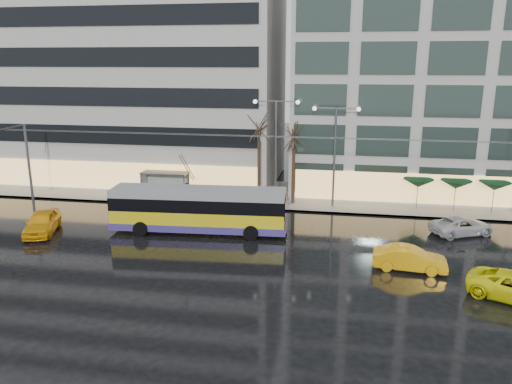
% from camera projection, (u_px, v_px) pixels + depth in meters
% --- Properties ---
extents(ground, '(140.00, 140.00, 0.00)m').
position_uv_depth(ground, '(225.00, 247.00, 34.09)').
color(ground, black).
rests_on(ground, ground).
extents(sidewalk, '(80.00, 10.00, 0.15)m').
position_uv_depth(sidewalk, '(280.00, 195.00, 47.07)').
color(sidewalk, gray).
rests_on(sidewalk, ground).
extents(kerb, '(80.00, 0.10, 0.15)m').
position_uv_depth(kerb, '(273.00, 210.00, 42.36)').
color(kerb, slate).
rests_on(kerb, ground).
extents(building_left, '(34.00, 14.00, 22.00)m').
position_uv_depth(building_left, '(116.00, 72.00, 51.97)').
color(building_left, '#B3B0AB').
rests_on(building_left, sidewalk).
extents(building_right, '(32.00, 14.00, 25.00)m').
position_uv_depth(building_right, '(472.00, 57.00, 45.79)').
color(building_right, '#B3B0AB').
rests_on(building_right, sidewalk).
extents(trolleybus, '(13.02, 5.25, 5.97)m').
position_uv_depth(trolleybus, '(199.00, 211.00, 36.77)').
color(trolleybus, gold).
rests_on(trolleybus, ground).
extents(catenary, '(42.24, 5.12, 7.00)m').
position_uv_depth(catenary, '(259.00, 164.00, 40.39)').
color(catenary, '#595B60').
rests_on(catenary, ground).
extents(bus_shelter, '(4.20, 1.60, 2.51)m').
position_uv_depth(bus_shelter, '(162.00, 179.00, 45.15)').
color(bus_shelter, '#595B60').
rests_on(bus_shelter, sidewalk).
extents(street_lamp_near, '(3.96, 0.36, 9.03)m').
position_uv_depth(street_lamp_near, '(276.00, 138.00, 42.51)').
color(street_lamp_near, '#595B60').
rests_on(street_lamp_near, sidewalk).
extents(street_lamp_far, '(3.96, 0.36, 8.53)m').
position_uv_depth(street_lamp_far, '(335.00, 142.00, 41.75)').
color(street_lamp_far, '#595B60').
rests_on(street_lamp_far, sidewalk).
extents(tree_a, '(3.20, 3.20, 8.40)m').
position_uv_depth(tree_a, '(259.00, 124.00, 42.66)').
color(tree_a, black).
rests_on(tree_a, sidewalk).
extents(tree_b, '(3.20, 3.20, 7.70)m').
position_uv_depth(tree_b, '(294.00, 133.00, 42.53)').
color(tree_b, black).
rests_on(tree_b, sidewalk).
extents(parasol_a, '(2.50, 2.50, 2.65)m').
position_uv_depth(parasol_a, '(418.00, 183.00, 41.62)').
color(parasol_a, '#595B60').
rests_on(parasol_a, sidewalk).
extents(parasol_b, '(2.50, 2.50, 2.65)m').
position_uv_depth(parasol_b, '(456.00, 185.00, 41.12)').
color(parasol_b, '#595B60').
rests_on(parasol_b, sidewalk).
extents(parasol_c, '(2.50, 2.50, 2.65)m').
position_uv_depth(parasol_c, '(495.00, 186.00, 40.62)').
color(parasol_c, '#595B60').
rests_on(parasol_c, sidewalk).
extents(taxi_a, '(3.38, 5.22, 1.65)m').
position_uv_depth(taxi_a, '(42.00, 222.00, 36.73)').
color(taxi_a, '#F3AD0C').
rests_on(taxi_a, ground).
extents(taxi_b, '(4.51, 1.93, 1.45)m').
position_uv_depth(taxi_b, '(410.00, 259.00, 30.26)').
color(taxi_b, '#FFB20D').
rests_on(taxi_b, ground).
extents(sedan_silver, '(5.13, 3.86, 1.29)m').
position_uv_depth(sedan_silver, '(462.00, 226.00, 36.46)').
color(sedan_silver, silver).
rests_on(sedan_silver, ground).
extents(pedestrian_a, '(1.01, 1.03, 2.19)m').
position_uv_depth(pedestrian_a, '(187.00, 186.00, 44.15)').
color(pedestrian_a, black).
rests_on(pedestrian_a, sidewalk).
extents(pedestrian_b, '(0.94, 0.91, 1.53)m').
position_uv_depth(pedestrian_b, '(185.00, 188.00, 46.26)').
color(pedestrian_b, black).
rests_on(pedestrian_b, sidewalk).
extents(pedestrian_c, '(1.10, 0.86, 2.11)m').
position_uv_depth(pedestrian_c, '(145.00, 184.00, 46.26)').
color(pedestrian_c, black).
rests_on(pedestrian_c, sidewalk).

